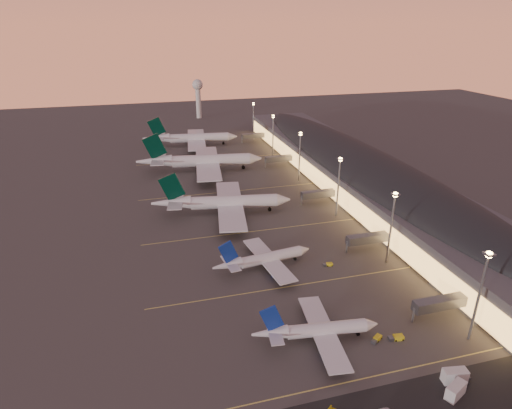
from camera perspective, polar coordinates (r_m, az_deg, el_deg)
The scene contains 15 objects.
ground at distance 140.17m, azimuth 4.16°, elevation -9.69°, with size 700.00×700.00×0.00m, color #3D3B38.
airliner_narrow_south at distance 115.21m, azimuth 7.99°, elevation -16.25°, with size 33.37×30.01×11.91m.
airliner_narrow_north at distance 143.53m, azimuth 0.94°, elevation -7.27°, with size 35.02×31.52×12.50m.
airliner_wide_near at distance 183.53m, azimuth -4.53°, elevation 0.27°, with size 59.34×54.68×19.02m.
airliner_wide_mid at distance 238.83m, azimuth -7.43°, elevation 5.78°, with size 68.78×63.17×22.01m.
airliner_wide_far at distance 291.16m, azimuth -8.68°, elevation 8.73°, with size 62.34×57.21×19.95m.
terminal_building at distance 220.41m, azimuth 13.26°, elevation 4.73°, with size 56.35×255.00×17.46m.
light_masts at distance 200.42m, azimuth 7.92°, elevation 5.95°, with size 2.20×217.20×25.90m.
radar_tower at distance 378.07m, azimuth -7.75°, elevation 14.63°, with size 9.00×9.00×32.50m.
lane_markings at distance 173.51m, azimuth -0.20°, elevation -2.82°, with size 90.00×180.36×0.00m.
baggage_tug_a at distance 121.50m, azimuth 18.22°, elevation -16.51°, with size 4.13×2.09×1.18m.
baggage_tug_b at distance 119.80m, azimuth 15.80°, elevation -16.85°, with size 3.71×3.05×1.05m.
baggage_tug_c at distance 147.92m, azimuth 9.61°, elevation -7.89°, with size 3.28×1.65×0.94m.
catering_truck_a at distance 111.05m, azimuth 25.14°, elevation -21.51°, with size 6.22×4.42×3.28m.
catering_truck_b at distance 114.26m, azimuth 25.11°, elevation -20.01°, with size 6.31×3.25×3.38m.
Camera 1 is at (-40.88, -110.77, 75.54)m, focal length 30.00 mm.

